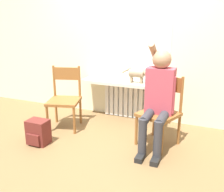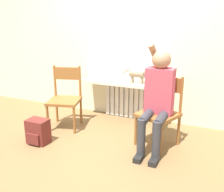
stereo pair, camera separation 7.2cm
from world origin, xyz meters
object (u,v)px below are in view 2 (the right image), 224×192
Objects in this scene: cat at (139,74)px; backpack at (38,132)px; person at (158,95)px; chair_right at (160,111)px; chair_left at (65,97)px.

backpack is (-0.97, -1.21, -0.62)m from cat.
backpack is (-1.44, -0.51, -0.53)m from person.
chair_right is 0.83m from cat.
chair_right reaches higher than cat.
cat is at bearing 16.23° from chair_left.
chair_left is at bearing 175.66° from person.
chair_right is at bearing -16.09° from chair_left.
person is 4.10× the size of backpack.
backpack is at bearing -128.60° from cat.
chair_right reaches higher than backpack.
person is at bearing -20.38° from chair_left.
chair_left is 1.43m from chair_right.
cat is (-0.47, 0.70, 0.09)m from person.
person is at bearing -77.25° from chair_right.
chair_right is at bearing 22.96° from backpack.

